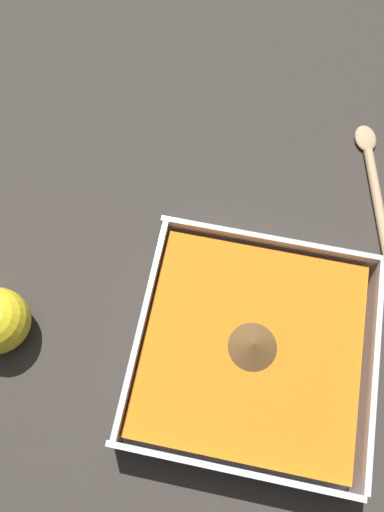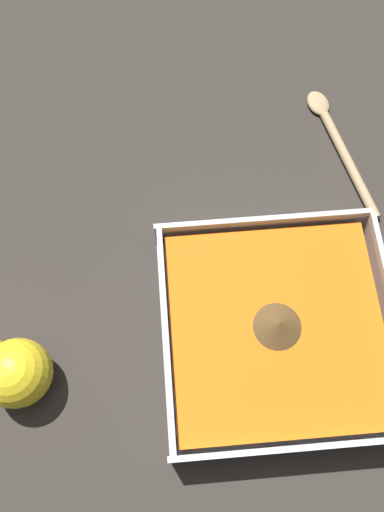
{
  "view_description": "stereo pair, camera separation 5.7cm",
  "coord_description": "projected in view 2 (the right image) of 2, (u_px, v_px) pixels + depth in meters",
  "views": [
    {
      "loc": [
        -0.04,
        -0.06,
        0.57
      ],
      "look_at": [
        -0.08,
        0.14,
        0.03
      ],
      "focal_mm": 35.0,
      "sensor_mm": 36.0,
      "label": 1
    },
    {
      "loc": [
        -0.1,
        -0.06,
        0.57
      ],
      "look_at": [
        -0.08,
        0.14,
        0.03
      ],
      "focal_mm": 35.0,
      "sensor_mm": 36.0,
      "label": 2
    }
  ],
  "objects": [
    {
      "name": "ground_plane",
      "position": [
        277.0,
        377.0,
        0.55
      ],
      "size": [
        4.0,
        4.0,
        0.0
      ],
      "primitive_type": "plane",
      "color": "#332D28"
    },
    {
      "name": "square_dish",
      "position": [
        277.0,
        331.0,
        0.55
      ],
      "size": [
        0.25,
        0.25,
        0.06
      ],
      "color": "silver",
      "rests_on": "ground_plane"
    },
    {
      "name": "wooden_spoon",
      "position": [
        339.0,
        143.0,
        0.66
      ],
      "size": [
        0.07,
        0.2,
        0.01
      ],
      "rotation": [
        0.0,
        0.0,
        1.8
      ],
      "color": "tan",
      "rests_on": "ground_plane"
    },
    {
      "name": "lemon_squeezer",
      "position": [
        7.0,
        363.0,
        0.53
      ],
      "size": [
        0.17,
        0.15,
        0.07
      ],
      "rotation": [
        0.0,
        0.0,
        5.57
      ],
      "color": "yellow",
      "rests_on": "ground_plane"
    }
  ]
}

